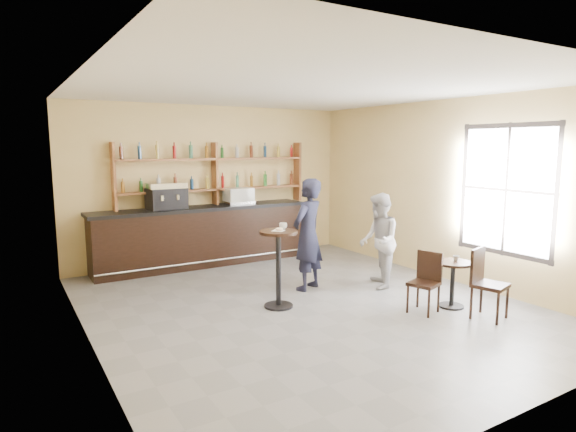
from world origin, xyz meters
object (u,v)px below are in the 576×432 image
cafe_table (452,284)px  chair_south (490,284)px  man_main (308,235)px  pastry_case (238,196)px  chair_west (424,283)px  patron_second (379,241)px  espresso_machine (166,196)px  pedestal_table (278,269)px  bar_counter (203,236)px

cafe_table → chair_south: chair_south is taller
man_main → cafe_table: (1.34, -1.88, -0.58)m
pastry_case → man_main: bearing=-88.6°
chair_west → patron_second: patron_second is taller
man_main → chair_south: bearing=93.7°
pastry_case → man_main: (0.09, -2.47, -0.42)m
pastry_case → patron_second: bearing=-69.3°
espresso_machine → patron_second: bearing=-53.5°
cafe_table → patron_second: patron_second is taller
pedestal_table → cafe_table: pedestal_table is taller
bar_counter → man_main: man_main is taller
pastry_case → cafe_table: 4.69m
chair_south → man_main: bearing=103.2°
cafe_table → patron_second: 1.45m
pedestal_table → chair_south: (2.26, -1.94, -0.09)m
bar_counter → pedestal_table: 3.01m
chair_south → patron_second: (-0.31, 1.95, 0.32)m
chair_south → patron_second: patron_second is taller
espresso_machine → man_main: 2.99m
pastry_case → pedestal_table: bearing=-105.3°
espresso_machine → pedestal_table: 3.21m
pastry_case → chair_west: size_ratio=0.64×
man_main → chair_south: 2.88m
cafe_table → pedestal_table: bearing=148.9°
man_main → chair_west: man_main is taller
espresso_machine → cafe_table: size_ratio=1.01×
espresso_machine → chair_west: espresso_machine is taller
man_main → cafe_table: man_main is taller
pastry_case → man_main: man_main is taller
pastry_case → man_main: 2.51m
bar_counter → chair_south: size_ratio=4.49×
chair_west → patron_second: bearing=149.4°
bar_counter → man_main: bearing=-70.1°
espresso_machine → pedestal_table: bearing=-81.7°
pedestal_table → chair_west: (1.66, -1.29, -0.14)m
pedestal_table → bar_counter: bearing=90.4°
bar_counter → pastry_case: pastry_case is taller
pastry_case → man_main: size_ratio=0.30×
espresso_machine → man_main: (1.60, -2.47, -0.51)m
cafe_table → patron_second: size_ratio=0.43×
pastry_case → pedestal_table: pastry_case is taller
espresso_machine → pastry_case: espresso_machine is taller
espresso_machine → cafe_table: (2.94, -4.35, -1.09)m
pedestal_table → espresso_machine: bearing=103.6°
cafe_table → patron_second: bearing=100.8°
pedestal_table → man_main: 1.09m
espresso_machine → patron_second: espresso_machine is taller
pastry_case → chair_west: (0.88, -4.30, -0.92)m
bar_counter → cafe_table: (2.24, -4.35, -0.25)m
patron_second → bar_counter: bearing=-112.8°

